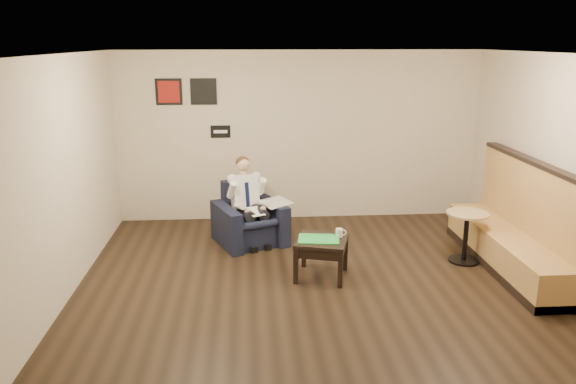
{
  "coord_description": "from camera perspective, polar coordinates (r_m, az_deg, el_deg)",
  "views": [
    {
      "loc": [
        -0.87,
        -6.19,
        2.95
      ],
      "look_at": [
        -0.32,
        1.2,
        0.94
      ],
      "focal_mm": 35.0,
      "sensor_mm": 36.0,
      "label": 1
    }
  ],
  "objects": [
    {
      "name": "seated_man",
      "position": [
        8.21,
        -3.62,
        -1.39
      ],
      "size": [
        0.87,
        1.03,
        1.22
      ],
      "primitive_type": null,
      "rotation": [
        0.0,
        0.0,
        0.38
      ],
      "color": "silver",
      "rests_on": "armchair"
    },
    {
      "name": "art_print_right",
      "position": [
        9.24,
        -8.57,
        10.06
      ],
      "size": [
        0.42,
        0.03,
        0.42
      ],
      "primitive_type": "cube",
      "color": "black",
      "rests_on": "wall_back"
    },
    {
      "name": "wall_front",
      "position": [
        3.65,
        10.13,
        -10.2
      ],
      "size": [
        6.0,
        0.02,
        2.8
      ],
      "primitive_type": "cube",
      "color": "beige",
      "rests_on": "ground"
    },
    {
      "name": "wall_left",
      "position": [
        6.73,
        -22.56,
        0.68
      ],
      "size": [
        0.02,
        6.0,
        2.8
      ],
      "primitive_type": "cube",
      "color": "beige",
      "rests_on": "ground"
    },
    {
      "name": "seating_sign",
      "position": [
        9.3,
        -6.87,
        6.12
      ],
      "size": [
        0.32,
        0.02,
        0.2
      ],
      "primitive_type": "cube",
      "color": "black",
      "rests_on": "wall_back"
    },
    {
      "name": "armchair",
      "position": [
        8.36,
        -3.91,
        -2.26
      ],
      "size": [
        1.2,
        1.2,
        0.89
      ],
      "primitive_type": "cube",
      "rotation": [
        0.0,
        0.0,
        0.38
      ],
      "color": "black",
      "rests_on": "ground"
    },
    {
      "name": "coffee_mug",
      "position": [
        7.23,
        5.22,
        -4.14
      ],
      "size": [
        0.12,
        0.12,
        0.11
      ],
      "primitive_type": "cylinder",
      "rotation": [
        0.0,
        0.0,
        -0.29
      ],
      "color": "white",
      "rests_on": "side_table"
    },
    {
      "name": "side_table",
      "position": [
        7.24,
        3.41,
        -6.7
      ],
      "size": [
        0.78,
        0.78,
        0.51
      ],
      "primitive_type": "cube",
      "rotation": [
        0.0,
        0.0,
        -0.29
      ],
      "color": "black",
      "rests_on": "ground"
    },
    {
      "name": "wall_right",
      "position": [
        7.46,
        27.13,
        1.51
      ],
      "size": [
        0.02,
        6.0,
        2.8
      ],
      "primitive_type": "cube",
      "color": "beige",
      "rests_on": "ground"
    },
    {
      "name": "art_print_left",
      "position": [
        9.29,
        -12.01,
        9.93
      ],
      "size": [
        0.42,
        0.03,
        0.42
      ],
      "primitive_type": "cube",
      "color": "maroon",
      "rests_on": "wall_back"
    },
    {
      "name": "banquette",
      "position": [
        7.95,
        21.79,
        -2.3
      ],
      "size": [
        0.66,
        2.77,
        1.42
      ],
      "primitive_type": "cube",
      "color": "#B38545",
      "rests_on": "ground"
    },
    {
      "name": "wall_back",
      "position": [
        9.36,
        1.16,
        5.66
      ],
      "size": [
        6.0,
        0.02,
        2.8
      ],
      "primitive_type": "cube",
      "color": "beige",
      "rests_on": "ground"
    },
    {
      "name": "cafe_table",
      "position": [
        8.04,
        17.59,
        -4.39
      ],
      "size": [
        0.58,
        0.58,
        0.7
      ],
      "primitive_type": "cylinder",
      "rotation": [
        0.0,
        0.0,
        -0.03
      ],
      "color": "tan",
      "rests_on": "ground"
    },
    {
      "name": "smartphone",
      "position": [
        7.31,
        4.11,
        -4.31
      ],
      "size": [
        0.18,
        0.14,
        0.01
      ],
      "primitive_type": "cube",
      "rotation": [
        0.0,
        0.0,
        -0.46
      ],
      "color": "black",
      "rests_on": "side_table"
    },
    {
      "name": "ground",
      "position": [
        6.91,
        3.46,
        -10.1
      ],
      "size": [
        6.0,
        6.0,
        0.0
      ],
      "primitive_type": "plane",
      "color": "black",
      "rests_on": "ground"
    },
    {
      "name": "green_folder",
      "position": [
        7.13,
        3.15,
        -4.79
      ],
      "size": [
        0.56,
        0.43,
        0.01
      ],
      "primitive_type": "cube",
      "rotation": [
        0.0,
        0.0,
        -0.15
      ],
      "color": "green",
      "rests_on": "side_table"
    },
    {
      "name": "newspaper",
      "position": [
        8.37,
        -1.31,
        -1.06
      ],
      "size": [
        0.56,
        0.6,
        0.01
      ],
      "primitive_type": "cube",
      "rotation": [
        0.0,
        0.0,
        0.43
      ],
      "color": "silver",
      "rests_on": "armchair"
    },
    {
      "name": "ceiling",
      "position": [
        6.25,
        3.88,
        13.78
      ],
      "size": [
        6.0,
        6.0,
        0.02
      ],
      "primitive_type": "cube",
      "color": "white",
      "rests_on": "wall_back"
    },
    {
      "name": "lap_papers",
      "position": [
        8.14,
        -3.35,
        -1.99
      ],
      "size": [
        0.31,
        0.35,
        0.01
      ],
      "primitive_type": "cube",
      "rotation": [
        0.0,
        0.0,
        0.45
      ],
      "color": "white",
      "rests_on": "seated_man"
    }
  ]
}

